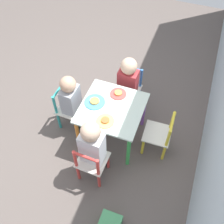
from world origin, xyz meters
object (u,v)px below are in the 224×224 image
(child_front, at_px, (72,99))
(plate_left, at_px, (118,94))
(chair_yellow, at_px, (160,135))
(chair_blue, at_px, (129,89))
(child_left, at_px, (127,81))
(chair_teal, at_px, (69,108))
(child_right, at_px, (93,145))
(chair_red, at_px, (91,163))
(plate_right, at_px, (105,121))
(plate_front, at_px, (95,102))
(kids_table, at_px, (112,112))

(child_front, bearing_deg, plate_left, -67.47)
(chair_yellow, height_order, plate_left, plate_left)
(chair_blue, bearing_deg, child_front, -130.83)
(child_left, bearing_deg, chair_teal, -138.37)
(child_front, height_order, child_right, child_right)
(chair_red, distance_m, child_right, 0.22)
(child_front, distance_m, plate_right, 0.47)
(child_front, xyz_separation_m, plate_front, (0.01, 0.25, 0.07))
(chair_red, height_order, plate_right, plate_right)
(child_front, bearing_deg, child_right, -135.59)
(child_front, bearing_deg, chair_blue, -41.56)
(child_left, distance_m, plate_front, 0.47)
(chair_red, xyz_separation_m, chair_blue, (-0.97, 0.03, 0.00))
(chair_yellow, bearing_deg, child_front, -91.51)
(chair_teal, xyz_separation_m, plate_front, (0.01, 0.31, 0.25))
(kids_table, xyz_separation_m, plate_right, (0.18, 0.00, 0.08))
(chair_teal, xyz_separation_m, child_front, (0.00, 0.06, 0.17))
(kids_table, bearing_deg, child_right, -2.08)
(child_front, distance_m, plate_front, 0.26)
(chair_teal, distance_m, plate_front, 0.40)
(plate_front, bearing_deg, plate_right, 45.00)
(child_right, relative_size, plate_right, 4.65)
(chair_teal, distance_m, plate_right, 0.58)
(chair_teal, height_order, child_right, child_right)
(chair_blue, height_order, plate_left, plate_left)
(child_front, distance_m, child_right, 0.60)
(kids_table, xyz_separation_m, chair_blue, (-0.49, 0.02, -0.16))
(child_right, bearing_deg, kids_table, -90.00)
(chair_red, height_order, plate_left, plate_left)
(chair_teal, bearing_deg, child_right, -131.68)
(kids_table, bearing_deg, plate_left, 180.00)
(chair_blue, distance_m, child_front, 0.67)
(plate_left, bearing_deg, kids_table, -0.00)
(child_front, relative_size, plate_left, 4.39)
(plate_front, bearing_deg, child_front, -92.08)
(chair_red, height_order, child_right, child_right)
(chair_red, distance_m, plate_left, 0.71)
(child_left, relative_size, plate_front, 3.59)
(plate_front, bearing_deg, child_left, 156.04)
(chair_teal, distance_m, plate_left, 0.57)
(child_front, bearing_deg, chair_red, -139.34)
(chair_blue, xyz_separation_m, chair_yellow, (0.47, 0.47, 0.00))
(chair_yellow, distance_m, plate_front, 0.71)
(kids_table, xyz_separation_m, child_front, (-0.01, -0.43, 0.01))
(kids_table, distance_m, plate_left, 0.19)
(child_left, bearing_deg, chair_yellow, -38.96)
(chair_yellow, bearing_deg, child_right, -50.49)
(chair_yellow, xyz_separation_m, child_left, (-0.41, -0.47, 0.19))
(kids_table, distance_m, plate_front, 0.19)
(plate_right, xyz_separation_m, plate_left, (-0.35, 0.00, 0.00))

